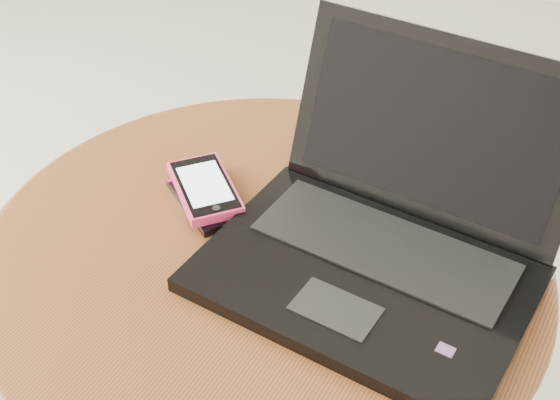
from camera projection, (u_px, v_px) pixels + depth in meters
The scene contains 4 objects.
table at pixel (263, 311), 0.94m from camera, with size 0.67×0.67×0.53m.
laptop at pixel (384, 233), 0.83m from camera, with size 0.36×0.33×0.22m.
phone_black at pixel (207, 200), 0.93m from camera, with size 0.13×0.11×0.01m.
phone_pink at pixel (205, 188), 0.93m from camera, with size 0.13×0.13×0.01m.
Camera 1 is at (0.40, -0.64, 1.11)m, focal length 48.70 mm.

